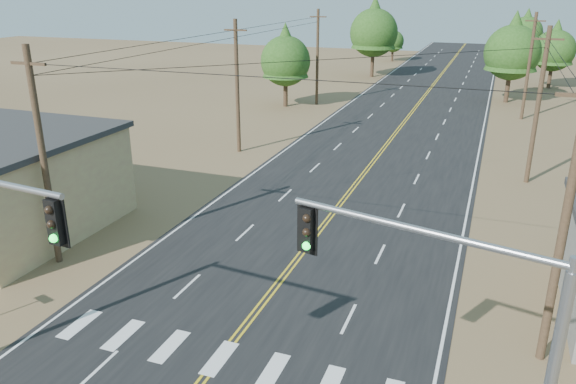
% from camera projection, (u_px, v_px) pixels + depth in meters
% --- Properties ---
extents(road, '(15.00, 200.00, 0.02)m').
position_uv_depth(road, '(364.00, 173.00, 38.93)').
color(road, black).
rests_on(road, ground).
extents(utility_pole_left_near, '(1.80, 0.30, 10.00)m').
position_uv_depth(utility_pole_left_near, '(43.00, 157.00, 24.78)').
color(utility_pole_left_near, '#4C3826').
rests_on(utility_pole_left_near, ground).
extents(utility_pole_left_mid, '(1.80, 0.30, 10.00)m').
position_uv_depth(utility_pole_left_mid, '(237.00, 86.00, 42.36)').
color(utility_pole_left_mid, '#4C3826').
rests_on(utility_pole_left_mid, ground).
extents(utility_pole_left_far, '(1.80, 0.30, 10.00)m').
position_uv_depth(utility_pole_left_far, '(317.00, 57.00, 59.95)').
color(utility_pole_left_far, '#4C3826').
rests_on(utility_pole_left_far, ground).
extents(utility_pole_right_near, '(1.80, 0.30, 10.00)m').
position_uv_depth(utility_pole_right_near, '(565.00, 224.00, 17.89)').
color(utility_pole_right_near, '#4C3826').
rests_on(utility_pole_right_near, ground).
extents(utility_pole_right_mid, '(1.80, 0.30, 10.00)m').
position_uv_depth(utility_pole_right_mid, '(538.00, 106.00, 35.48)').
color(utility_pole_right_mid, '#4C3826').
rests_on(utility_pole_right_mid, ground).
extents(utility_pole_right_far, '(1.80, 0.30, 10.00)m').
position_uv_depth(utility_pole_right_far, '(529.00, 66.00, 53.06)').
color(utility_pole_right_far, '#4C3826').
rests_on(utility_pole_right_far, ground).
extents(signal_mast_right, '(6.09, 1.68, 7.57)m').
position_uv_depth(signal_mast_right, '(464.00, 339.00, 12.06)').
color(signal_mast_right, gray).
rests_on(signal_mast_right, ground).
extents(tree_left_near, '(5.24, 5.24, 8.74)m').
position_uv_depth(tree_left_near, '(285.00, 56.00, 58.75)').
color(tree_left_near, '#3F2D1E').
rests_on(tree_left_near, ground).
extents(tree_left_mid, '(6.63, 6.63, 11.05)m').
position_uv_depth(tree_left_mid, '(374.00, 28.00, 77.93)').
color(tree_left_mid, '#3F2D1E').
rests_on(tree_left_mid, ground).
extents(tree_left_far, '(3.62, 3.62, 6.04)m').
position_uv_depth(tree_left_far, '(393.00, 39.00, 95.56)').
color(tree_left_far, '#3F2D1E').
rests_on(tree_left_far, ground).
extents(tree_right_near, '(5.92, 5.92, 9.87)m').
position_uv_depth(tree_right_near, '(513.00, 47.00, 60.61)').
color(tree_right_near, '#3F2D1E').
rests_on(tree_right_near, ground).
extents(tree_right_mid, '(5.09, 5.09, 8.48)m').
position_uv_depth(tree_right_mid, '(555.00, 46.00, 69.55)').
color(tree_right_mid, '#3F2D1E').
rests_on(tree_right_mid, ground).
extents(tree_right_far, '(5.33, 5.33, 8.88)m').
position_uv_depth(tree_right_far, '(526.00, 29.00, 93.24)').
color(tree_right_far, '#3F2D1E').
rests_on(tree_right_far, ground).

